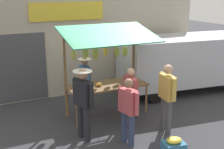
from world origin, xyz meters
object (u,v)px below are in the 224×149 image
object	(u,v)px
shopper_with_ponytail	(83,99)
produce_crate_near	(174,146)
shopper_in_grey_tee	(128,107)
vendor_with_sunhat	(85,79)
shopper_in_striped_shirt	(167,93)
parked_van	(181,59)
shopper_with_shopping_bag	(130,93)
market_stall	(106,61)

from	to	relation	value
shopper_with_ponytail	produce_crate_near	world-z (taller)	shopper_with_ponytail
shopper_in_grey_tee	vendor_with_sunhat	bearing A→B (deg)	-8.87
vendor_with_sunhat	shopper_in_striped_shirt	bearing A→B (deg)	33.79
parked_van	produce_crate_near	xyz separation A→B (m)	(2.83, 3.38, -0.95)
shopper_in_striped_shirt	parked_van	world-z (taller)	parked_van
shopper_with_shopping_bag	parked_van	size ratio (longest dim) A/B	0.34
vendor_with_sunhat	shopper_with_ponytail	size ratio (longest dim) A/B	0.89
shopper_in_grey_tee	produce_crate_near	world-z (taller)	shopper_in_grey_tee
vendor_with_sunhat	shopper_with_ponytail	world-z (taller)	shopper_with_ponytail
market_stall	produce_crate_near	bearing A→B (deg)	98.23
shopper_in_striped_shirt	produce_crate_near	world-z (taller)	shopper_in_striped_shirt
market_stall	shopper_in_striped_shirt	xyz separation A→B (m)	(-0.89, 1.59, -0.57)
vendor_with_sunhat	shopper_in_striped_shirt	xyz separation A→B (m)	(-1.24, 2.30, 0.10)
shopper_in_grey_tee	parked_van	bearing A→B (deg)	-63.62
shopper_with_ponytail	parked_van	xyz separation A→B (m)	(-4.32, -1.92, 0.10)
shopper_with_shopping_bag	market_stall	bearing A→B (deg)	21.59
market_stall	shopper_with_shopping_bag	xyz separation A→B (m)	(-0.23, 0.96, -0.67)
market_stall	shopper_with_ponytail	size ratio (longest dim) A/B	1.46
shopper_in_striped_shirt	shopper_in_grey_tee	bearing A→B (deg)	107.29
market_stall	shopper_in_striped_shirt	distance (m)	1.91
vendor_with_sunhat	parked_van	size ratio (longest dim) A/B	0.33
shopper_with_ponytail	parked_van	size ratio (longest dim) A/B	0.37
shopper_in_grey_tee	shopper_with_ponytail	distance (m)	1.05
vendor_with_sunhat	market_stall	bearing A→B (deg)	31.71
parked_van	produce_crate_near	world-z (taller)	parked_van
vendor_with_sunhat	produce_crate_near	bearing A→B (deg)	17.87
shopper_in_grey_tee	shopper_with_shopping_bag	bearing A→B (deg)	-42.41
shopper_in_striped_shirt	parked_van	bearing A→B (deg)	-36.26
shopper_in_striped_shirt	parked_van	xyz separation A→B (m)	(-2.32, -2.38, 0.13)
shopper_with_ponytail	parked_van	bearing A→B (deg)	-79.91
vendor_with_sunhat	parked_van	distance (m)	3.56
vendor_with_sunhat	parked_van	world-z (taller)	parked_van
parked_van	produce_crate_near	distance (m)	4.51
market_stall	shopper_in_grey_tee	distance (m)	1.93
shopper_in_grey_tee	parked_van	size ratio (longest dim) A/B	0.34
produce_crate_near	market_stall	bearing A→B (deg)	-81.77
shopper_in_grey_tee	shopper_with_ponytail	xyz separation A→B (m)	(0.81, -0.65, 0.13)
shopper_in_striped_shirt	shopper_in_grey_tee	size ratio (longest dim) A/B	1.09
shopper_with_shopping_bag	produce_crate_near	world-z (taller)	shopper_with_shopping_bag
parked_van	market_stall	bearing A→B (deg)	21.03
shopper_with_shopping_bag	shopper_in_striped_shirt	xyz separation A→B (m)	(-0.66, 0.64, 0.11)
shopper_with_shopping_bag	produce_crate_near	xyz separation A→B (m)	(-0.15, 1.64, -0.71)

